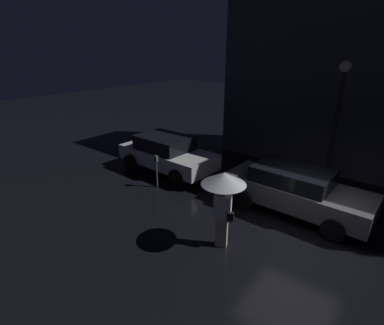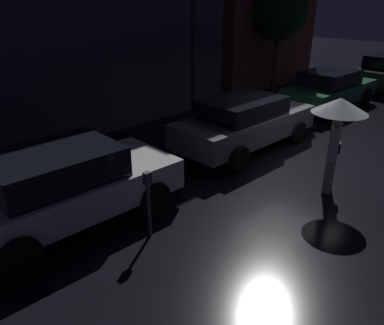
{
  "view_description": "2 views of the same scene",
  "coord_description": "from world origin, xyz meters",
  "px_view_note": "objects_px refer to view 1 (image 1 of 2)",
  "views": [
    {
      "loc": [
        2.0,
        -7.08,
        4.8
      ],
      "look_at": [
        -3.49,
        -0.18,
        1.38
      ],
      "focal_mm": 28.0,
      "sensor_mm": 36.0,
      "label": 1
    },
    {
      "loc": [
        -8.53,
        -4.53,
        3.83
      ],
      "look_at": [
        -3.89,
        0.08,
        0.94
      ],
      "focal_mm": 35.0,
      "sensor_mm": 36.0,
      "label": 2
    }
  ],
  "objects_px": {
    "parked_car_grey": "(295,189)",
    "parking_meter": "(156,168)",
    "pedestrian_with_umbrella": "(223,188)",
    "parked_car_white": "(167,153)",
    "street_lamp_near": "(338,111)"
  },
  "relations": [
    {
      "from": "parked_car_grey",
      "to": "parking_meter",
      "type": "relative_size",
      "value": 3.56
    },
    {
      "from": "pedestrian_with_umbrella",
      "to": "parking_meter",
      "type": "height_order",
      "value": "pedestrian_with_umbrella"
    },
    {
      "from": "parked_car_white",
      "to": "street_lamp_near",
      "type": "bearing_deg",
      "value": 24.07
    },
    {
      "from": "parked_car_white",
      "to": "street_lamp_near",
      "type": "distance_m",
      "value": 6.39
    },
    {
      "from": "parked_car_grey",
      "to": "street_lamp_near",
      "type": "height_order",
      "value": "street_lamp_near"
    },
    {
      "from": "parked_car_grey",
      "to": "street_lamp_near",
      "type": "relative_size",
      "value": 0.99
    },
    {
      "from": "parked_car_grey",
      "to": "street_lamp_near",
      "type": "bearing_deg",
      "value": 83.59
    },
    {
      "from": "street_lamp_near",
      "to": "parked_car_white",
      "type": "bearing_deg",
      "value": -157.88
    },
    {
      "from": "pedestrian_with_umbrella",
      "to": "parking_meter",
      "type": "distance_m",
      "value": 4.08
    },
    {
      "from": "parked_car_grey",
      "to": "parking_meter",
      "type": "height_order",
      "value": "parked_car_grey"
    },
    {
      "from": "parked_car_white",
      "to": "pedestrian_with_umbrella",
      "type": "xyz_separation_m",
      "value": [
        4.51,
        -2.82,
        0.88
      ]
    },
    {
      "from": "parked_car_grey",
      "to": "parked_car_white",
      "type": "bearing_deg",
      "value": -178.41
    },
    {
      "from": "parked_car_grey",
      "to": "street_lamp_near",
      "type": "xyz_separation_m",
      "value": [
        0.31,
        2.25,
        2.1
      ]
    },
    {
      "from": "parked_car_white",
      "to": "parking_meter",
      "type": "xyz_separation_m",
      "value": [
        0.79,
        -1.39,
        -0.01
      ]
    },
    {
      "from": "parked_car_white",
      "to": "pedestrian_with_umbrella",
      "type": "distance_m",
      "value": 5.39
    }
  ]
}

